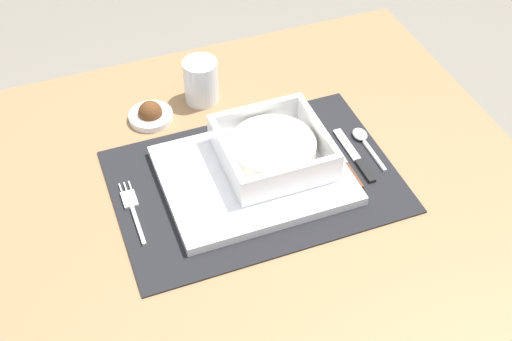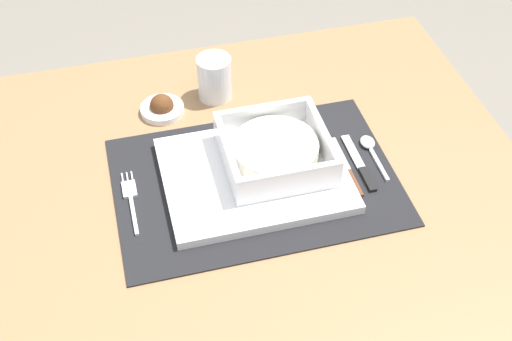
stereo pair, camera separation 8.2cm
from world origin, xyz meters
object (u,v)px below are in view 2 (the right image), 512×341
object	(u,v)px
porridge_bowl	(275,151)
condiment_saucer	(162,108)
fork	(131,197)
butter_knife	(360,166)
bread_knife	(347,170)
drinking_glass	(215,80)
spoon	(370,146)
dining_table	(265,225)

from	to	relation	value
porridge_bowl	condiment_saucer	xyz separation A→B (m)	(-0.16, 0.19, -0.03)
porridge_bowl	fork	distance (m)	0.24
butter_knife	bread_knife	distance (m)	0.03
porridge_bowl	drinking_glass	distance (m)	0.22
butter_knife	condiment_saucer	distance (m)	0.37
spoon	drinking_glass	xyz separation A→B (m)	(-0.22, 0.21, 0.03)
spoon	butter_knife	bearing A→B (deg)	-126.18
spoon	butter_knife	world-z (taller)	spoon
porridge_bowl	butter_knife	bearing A→B (deg)	-14.12
fork	butter_knife	distance (m)	0.37
drinking_glass	spoon	bearing A→B (deg)	-43.14
porridge_bowl	butter_knife	size ratio (longest dim) A/B	1.24
bread_knife	drinking_glass	bearing A→B (deg)	124.00
drinking_glass	condiment_saucer	world-z (taller)	drinking_glass
porridge_bowl	bread_knife	world-z (taller)	porridge_bowl
dining_table	drinking_glass	xyz separation A→B (m)	(-0.03, 0.23, 0.15)
fork	dining_table	bearing A→B (deg)	-0.16
spoon	bread_knife	xyz separation A→B (m)	(-0.06, -0.04, -0.00)
dining_table	condiment_saucer	xyz separation A→B (m)	(-0.14, 0.21, 0.12)
spoon	drinking_glass	size ratio (longest dim) A/B	1.31
porridge_bowl	bread_knife	bearing A→B (deg)	-18.82
fork	butter_knife	bearing A→B (deg)	-1.06
spoon	bread_knife	world-z (taller)	spoon
spoon	fork	bearing A→B (deg)	-175.43
dining_table	drinking_glass	size ratio (longest dim) A/B	10.48
spoon	bread_knife	bearing A→B (deg)	-140.25
butter_knife	condiment_saucer	world-z (taller)	condiment_saucer
butter_knife	fork	bearing A→B (deg)	172.62
dining_table	spoon	bearing A→B (deg)	7.42
dining_table	fork	world-z (taller)	fork
spoon	condiment_saucer	bearing A→B (deg)	152.76
spoon	condiment_saucer	xyz separation A→B (m)	(-0.32, 0.19, 0.00)
dining_table	spoon	world-z (taller)	spoon
dining_table	butter_knife	world-z (taller)	butter_knife
spoon	drinking_glass	world-z (taller)	drinking_glass
dining_table	spoon	distance (m)	0.22
porridge_bowl	spoon	bearing A→B (deg)	1.42
fork	spoon	distance (m)	0.40
fork	condiment_saucer	bearing A→B (deg)	70.62
butter_knife	drinking_glass	world-z (taller)	drinking_glass
dining_table	butter_knife	size ratio (longest dim) A/B	6.43
drinking_glass	condiment_saucer	distance (m)	0.11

